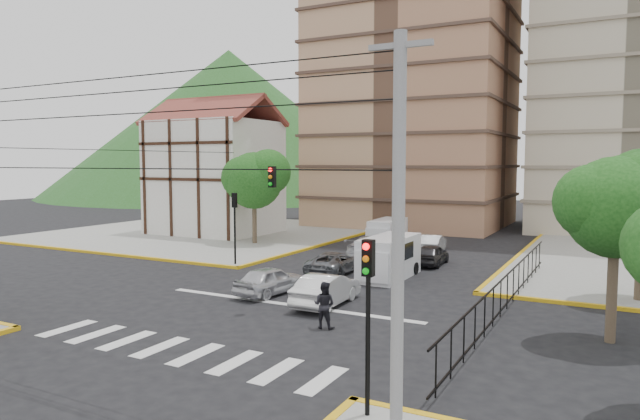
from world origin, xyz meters
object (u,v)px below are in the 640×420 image
Objects in this scene: car_silver_front_left at (270,280)px; car_white_front_right at (326,289)px; van_left_lane at (387,234)px; pedestrian_crosswalk at (324,305)px; traffic_light_nw at (235,216)px; traffic_light_se at (368,298)px; van_right_lane at (387,259)px.

car_silver_front_left is 0.92× the size of car_white_front_right.
van_left_lane is 2.56× the size of pedestrian_crosswalk.
traffic_light_nw is 13.34m from van_left_lane.
pedestrian_crosswalk is at bearing 114.84° from car_white_front_right.
traffic_light_se is at bearing -45.00° from traffic_light_nw.
van_right_lane is 1.26× the size of car_silver_front_left.
traffic_light_se reaches higher than car_silver_front_left.
traffic_light_nw reaches higher than car_silver_front_left.
van_right_lane is 10.08m from pedestrian_crosswalk.
pedestrian_crosswalk is (1.30, -10.00, -0.20)m from van_right_lane.
van_right_lane reaches higher than pedestrian_crosswalk.
pedestrian_crosswalk is (5.72, -21.15, -0.09)m from van_left_lane.
traffic_light_se is 11.77m from car_white_front_right.
car_white_front_right is (-6.20, 9.72, -2.39)m from traffic_light_se.
traffic_light_se is 29.63m from van_left_lane.
van_right_lane is 12.00m from van_left_lane.
van_left_lane is 17.36m from car_silver_front_left.
van_right_lane is at bearing -93.50° from car_white_front_right.
traffic_light_se is 14.31m from car_silver_front_left.
traffic_light_se is at bearing -70.15° from van_right_lane.
pedestrian_crosswalk is at bearing -77.81° from van_left_lane.
car_silver_front_left is at bearing -40.17° from pedestrian_crosswalk.
pedestrian_crosswalk is at bearing 125.36° from traffic_light_se.
van_right_lane is (-5.93, 16.52, -1.99)m from traffic_light_se.
van_left_lane is (5.25, 12.08, -2.11)m from traffic_light_nw.
traffic_light_nw is 1.08× the size of car_silver_front_left.
pedestrian_crosswalk is at bearing 150.54° from car_silver_front_left.
traffic_light_se is 1.00× the size of car_white_front_right.
van_left_lane is at bearing 111.74° from van_right_lane.
traffic_light_se reaches higher than van_left_lane.
van_right_lane is 1.16× the size of car_white_front_right.
car_white_front_right is 3.56m from pedestrian_crosswalk.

